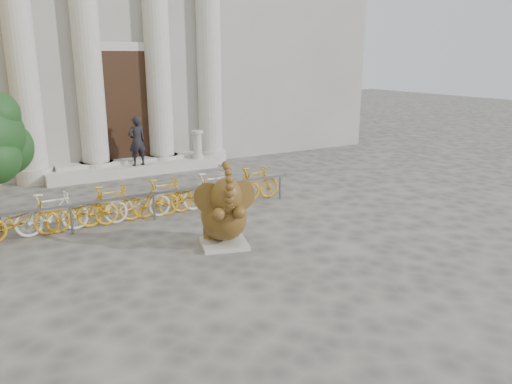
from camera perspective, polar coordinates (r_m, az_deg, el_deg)
ground at (r=10.02m, az=2.71°, el=-8.53°), size 80.00×80.00×0.00m
classical_building at (r=23.21m, az=-18.99°, el=19.34°), size 22.00×10.70×12.00m
entrance_steps at (r=18.19m, az=-13.73°, el=2.61°), size 6.00×1.20×0.36m
elephant_statue at (r=10.80m, az=-3.68°, el=-2.68°), size 1.30×1.56×1.97m
bike_rack at (r=13.06m, az=-12.03°, el=-0.78°), size 8.02×0.53×1.00m
pedestrian at (r=17.68m, az=-13.45°, el=5.67°), size 0.67×0.48×1.70m
balustrade_post at (r=18.58m, az=-6.69°, el=5.28°), size 0.42×0.42×1.04m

